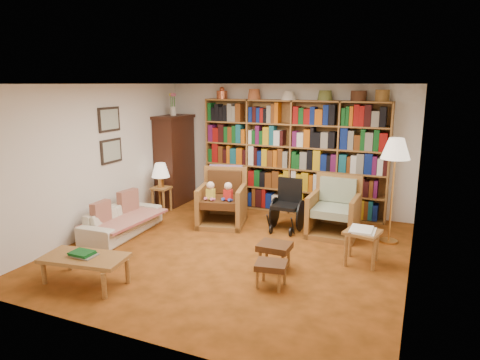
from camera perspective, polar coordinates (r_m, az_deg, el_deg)
The scene contains 23 objects.
floor at distance 6.64m, azimuth -0.89°, elevation -9.42°, with size 5.00×5.00×0.00m, color #994C17.
ceiling at distance 6.15m, azimuth -0.97°, elevation 12.69°, with size 5.00×5.00×0.00m, color white.
wall_back at distance 8.58m, azimuth 5.98°, elevation 4.28°, with size 5.00×5.00×0.00m, color silver.
wall_front at distance 4.20m, azimuth -15.18°, elevation -5.15°, with size 5.00×5.00×0.00m, color silver.
wall_left at distance 7.64m, azimuth -18.30°, elevation 2.64°, with size 5.00×5.00×0.00m, color silver.
wall_right at distance 5.74m, azimuth 22.46°, elevation -0.88°, with size 5.00×5.00×0.00m, color silver.
bookshelf at distance 8.37m, azimuth 6.92°, elevation 3.49°, with size 3.60×0.30×2.42m.
curio_cabinet at distance 9.12m, azimuth -8.69°, elevation 2.82°, with size 0.50×0.95×2.40m.
framed_pictures at distance 7.79m, azimuth -16.92°, elevation 5.72°, with size 0.03×0.52×0.97m.
sofa at distance 7.55m, azimuth -15.45°, elevation -5.24°, with size 0.63×1.60×0.47m, color beige.
sofa_throw at distance 7.50m, azimuth -15.18°, elevation -4.81°, with size 0.78×1.45×0.04m, color beige.
cushion_left at distance 7.83m, azimuth -14.69°, elevation -2.90°, with size 0.13×0.41×0.41m, color maroon.
cushion_right at distance 7.32m, azimuth -18.05°, elevation -4.22°, with size 0.12×0.38×0.38m, color maroon.
side_table_lamp at distance 8.61m, azimuth -10.43°, elevation -1.91°, with size 0.34×0.34×0.51m.
table_lamp at distance 8.51m, azimuth -10.55°, elevation 1.20°, with size 0.35×0.35×0.48m.
armchair_leather at distance 7.78m, azimuth -2.08°, elevation -2.83°, with size 1.00×1.02×1.03m.
armchair_sage at distance 7.44m, azimuth 12.51°, elevation -4.18°, with size 0.80×0.83×0.99m.
wheelchair at distance 7.52m, azimuth 6.35°, elevation -3.53°, with size 0.51×0.71×0.89m.
floor_lamp at distance 7.04m, azimuth 20.04°, elevation 3.41°, with size 0.45×0.45×1.69m.
side_table_papers at distance 6.30m, azimuth 15.99°, elevation -7.22°, with size 0.53×0.53×0.52m.
footstool_a at distance 5.95m, azimuth 4.64°, elevation -9.06°, with size 0.43×0.37×0.37m.
footstool_b at distance 5.47m, azimuth 4.18°, elevation -11.47°, with size 0.43×0.39×0.33m.
coffee_table at distance 5.85m, azimuth -20.00°, elevation -9.92°, with size 1.13×0.69×0.43m.
Camera 1 is at (2.54, -5.60, 2.51)m, focal length 32.00 mm.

